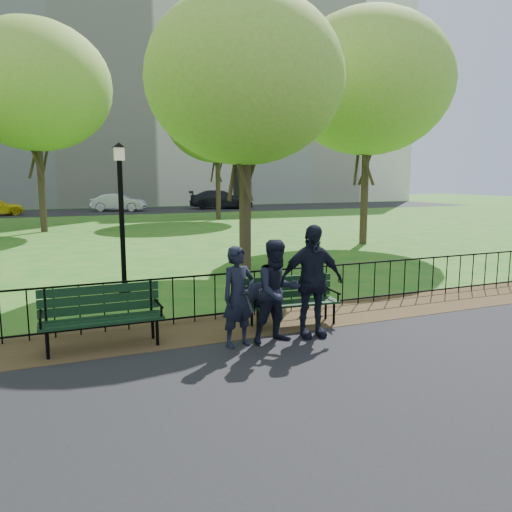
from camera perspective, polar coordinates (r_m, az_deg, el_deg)
name	(u,v)px	position (r m, az deg, el deg)	size (l,w,h in m)	color
ground	(292,349)	(7.97, 4.12, -10.60)	(120.00, 120.00, 0.00)	#1E641A
asphalt_path	(455,461)	(5.44, 21.77, -20.96)	(60.00, 9.20, 0.01)	black
dirt_strip	(255,323)	(9.26, -0.12, -7.68)	(60.00, 1.60, 0.01)	#362716
far_street	(92,212)	(41.91, -18.19, 4.85)	(70.00, 9.00, 0.01)	black
iron_fence	(245,292)	(9.58, -1.28, -4.11)	(24.06, 0.06, 1.00)	black
apartment_mid	(94,53)	(56.32, -18.02, 21.16)	(24.00, 15.00, 30.00)	#B9B5A8
apartment_east	(305,99)	(62.80, 5.62, 17.43)	(20.00, 15.00, 24.00)	white
park_bench_main	(277,295)	(8.91, 2.42, -4.46)	(1.76, 0.66, 0.96)	black
park_bench_left_a	(101,310)	(8.24, -17.26, -5.92)	(1.87, 0.59, 1.06)	black
lamppost	(122,213)	(11.74, -15.12, 4.77)	(0.31, 0.31, 3.44)	black
tree_near_e	(245,80)	(14.61, -1.31, 19.52)	(5.53, 5.53, 7.71)	#2D2116
tree_mid_e	(368,83)	(20.94, 12.69, 18.70)	(6.50, 6.50, 9.06)	#2D2116
tree_far_c	(35,86)	(27.26, -23.95, 17.32)	(7.22, 7.22, 10.07)	#2D2116
tree_far_e	(217,118)	(32.64, -4.45, 15.45)	(6.60, 6.60, 9.19)	#2D2116
person_left	(238,297)	(7.86, -2.03, -4.68)	(0.58, 0.38, 1.60)	black
person_mid	(278,292)	(8.04, 2.48, -4.08)	(0.82, 0.43, 1.68)	black
person_right	(311,281)	(8.37, 6.35, -2.85)	(1.11, 0.45, 1.89)	black
sedan_silver	(119,202)	(41.75, -15.41, 5.92)	(1.47, 4.22, 1.39)	#B1B3B9
sedan_dark	(221,199)	(43.56, -4.01, 6.47)	(2.24, 5.51, 1.60)	black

